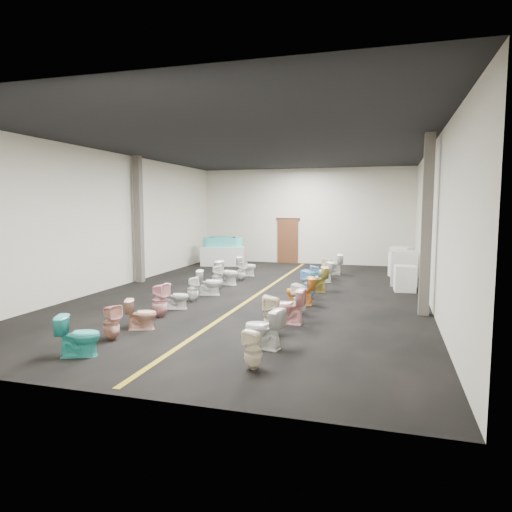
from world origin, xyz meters
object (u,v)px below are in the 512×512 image
object	(u,v)px
toilet_left_10	(247,266)
toilet_right_5	(300,291)
toilet_right_3	(287,306)
toilet_left_1	(112,322)
toilet_left_3	(160,300)
toilet_left_8	(227,273)
bathtub	(223,242)
toilet_right_1	(263,328)
toilet_left_5	(193,289)
toilet_right_4	(300,299)
toilet_right_7	(315,279)
toilet_right_8	(315,276)
toilet_right_2	(273,316)
toilet_right_11	(332,265)
display_table	(223,256)
toilet_left_7	(217,277)
toilet_right_0	(253,350)
toilet_right_10	(328,268)
appliance_crate_a	(405,279)
appliance_crate_c	(402,265)
appliance_crate_b	(404,268)
toilet_left_2	(141,314)
appliance_crate_d	(402,260)
toilet_left_9	(241,271)
toilet_left_4	(176,296)
toilet_right_6	(309,284)
toilet_left_6	(209,283)
toilet_right_9	(323,272)
toilet_left_0	(79,336)

from	to	relation	value
toilet_left_10	toilet_right_5	bearing A→B (deg)	-153.42
toilet_left_10	toilet_right_3	world-z (taller)	toilet_right_3
toilet_left_1	toilet_left_3	bearing A→B (deg)	18.03
toilet_left_1	toilet_left_8	distance (m)	6.93
bathtub	toilet_right_1	size ratio (longest dim) A/B	2.31
bathtub	toilet_left_5	world-z (taller)	bathtub
toilet_right_4	toilet_right_7	world-z (taller)	toilet_right_7
toilet_right_8	toilet_right_2	bearing A→B (deg)	-15.50
bathtub	toilet_right_11	world-z (taller)	bathtub
display_table	toilet_left_7	bearing A→B (deg)	-71.39
toilet_left_7	toilet_right_0	world-z (taller)	toilet_left_7
bathtub	toilet_right_5	xyz separation A→B (m)	(5.06, -7.51, -0.68)
display_table	toilet_right_7	size ratio (longest dim) A/B	2.36
toilet_left_10	toilet_left_8	bearing A→B (deg)	172.84
toilet_right_4	toilet_right_10	distance (m)	5.95
toilet_left_10	toilet_right_5	world-z (taller)	toilet_right_5
appliance_crate_a	appliance_crate_c	world-z (taller)	appliance_crate_c
appliance_crate_b	toilet_left_2	bearing A→B (deg)	-127.04
display_table	toilet_right_10	xyz separation A→B (m)	(5.16, -2.52, -0.04)
appliance_crate_d	toilet_right_11	bearing A→B (deg)	-153.19
appliance_crate_a	toilet_left_9	xyz separation A→B (m)	(-5.73, 0.62, -0.06)
appliance_crate_b	toilet_right_8	xyz separation A→B (m)	(-2.87, -1.30, -0.23)
appliance_crate_d	toilet_left_1	bearing A→B (deg)	-117.00
toilet_right_10	toilet_left_1	bearing A→B (deg)	-9.78
toilet_left_4	toilet_right_6	xyz separation A→B (m)	(3.16, 2.40, 0.09)
toilet_left_9	toilet_right_1	xyz separation A→B (m)	(2.93, -7.62, 0.05)
appliance_crate_c	appliance_crate_d	world-z (taller)	appliance_crate_d
toilet_left_8	toilet_right_11	size ratio (longest dim) A/B	1.00
display_table	toilet_right_0	distance (m)	13.67
toilet_left_5	toilet_right_8	xyz separation A→B (m)	(3.03, 3.25, 0.01)
appliance_crate_a	toilet_left_5	world-z (taller)	appliance_crate_a
appliance_crate_c	toilet_right_5	distance (m)	6.72
toilet_left_9	bathtub	bearing A→B (deg)	51.39
appliance_crate_c	toilet_right_4	world-z (taller)	appliance_crate_c
appliance_crate_a	toilet_right_5	world-z (taller)	appliance_crate_a
display_table	toilet_left_2	xyz separation A→B (m)	(2.13, -10.92, -0.09)
toilet_right_2	toilet_right_4	bearing A→B (deg)	169.25
toilet_right_0	toilet_right_5	distance (m)	5.13
toilet_left_6	toilet_right_9	xyz separation A→B (m)	(3.02, 3.30, -0.02)
appliance_crate_c	toilet_left_3	distance (m)	10.26
toilet_right_7	bathtub	bearing A→B (deg)	-153.93
toilet_right_8	toilet_right_10	distance (m)	2.07
display_table	appliance_crate_d	bearing A→B (deg)	-1.60
toilet_left_5	toilet_right_2	world-z (taller)	toilet_right_2
toilet_right_9	toilet_left_8	bearing A→B (deg)	-90.82
toilet_left_8	appliance_crate_b	bearing A→B (deg)	-67.33
toilet_right_3	toilet_right_4	size ratio (longest dim) A/B	1.08
appliance_crate_d	toilet_left_8	bearing A→B (deg)	-141.60
toilet_left_7	toilet_right_10	size ratio (longest dim) A/B	1.02
toilet_left_0	toilet_left_10	size ratio (longest dim) A/B	1.01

